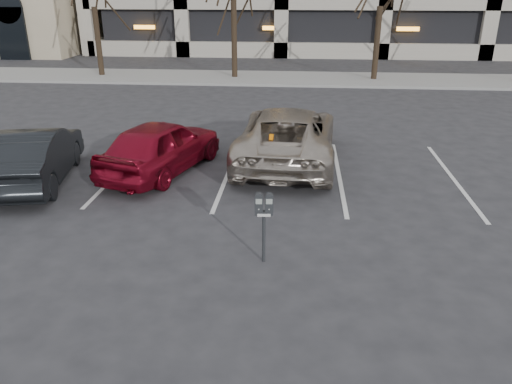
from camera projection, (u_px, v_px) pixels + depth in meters
name	position (u px, v px, depth m)	size (l,w,h in m)	color
ground	(279.00, 211.00, 10.56)	(140.00, 140.00, 0.00)	#28282B
sidewalk	(293.00, 79.00, 25.27)	(80.00, 4.00, 0.12)	gray
stall_lines	(229.00, 171.00, 12.79)	(16.90, 5.20, 0.00)	silver
parking_meter	(264.00, 211.00, 8.27)	(0.33, 0.15, 1.25)	black
suv_silver	(287.00, 135.00, 13.28)	(2.69, 5.42, 1.48)	#BCB0A0
car_red	(161.00, 146.00, 12.55)	(1.61, 4.00, 1.36)	maroon
car_dark	(35.00, 155.00, 11.89)	(1.42, 4.06, 1.34)	black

